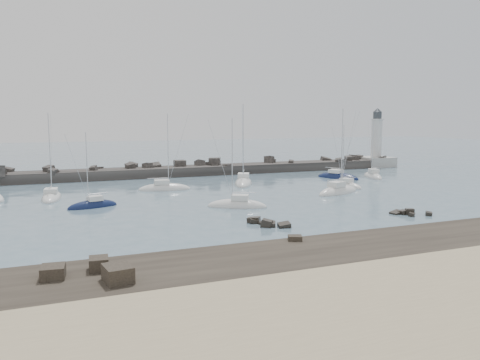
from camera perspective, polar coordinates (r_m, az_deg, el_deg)
name	(u,v)px	position (r m, az deg, el deg)	size (l,w,h in m)	color
ground	(266,207)	(59.84, 3.17, -3.37)	(400.00, 400.00, 0.00)	slate
sand_strip	(477,293)	(34.69, 26.91, -12.15)	(140.00, 14.00, 1.00)	tan
rock_shelf	(374,253)	(41.30, 15.98, -8.52)	(140.00, 12.00, 1.81)	black
rock_cluster_near	(266,224)	(49.96, 3.19, -5.40)	(3.65, 4.99, 1.37)	black
rock_cluster_far	(405,214)	(58.79, 19.51, -3.90)	(4.13, 3.43, 1.33)	black
breakwater	(144,175)	(93.31, -11.64, 0.57)	(115.00, 7.79, 5.02)	#2C2927
lighthouse	(376,154)	(116.52, 16.24, 3.11)	(7.00, 7.00, 14.60)	#A0A09B
sailboat_2	(93,206)	(62.80, -17.51, -3.06)	(6.77, 3.68, 10.41)	#0F193F
sailboat_3	(52,198)	(71.38, -21.98, -2.04)	(3.48, 8.51, 13.06)	silver
sailboat_4	(164,189)	(75.59, -9.19, -1.10)	(8.59, 3.93, 13.13)	silver
sailboat_5	(237,206)	(59.96, -0.35, -3.19)	(7.87, 5.81, 12.28)	silver
sailboat_6	(243,183)	(81.15, 0.41, -0.41)	(6.63, 9.72, 14.92)	silver
sailboat_7	(338,192)	(72.68, 11.85, -1.48)	(9.11, 5.59, 13.93)	silver
sailboat_8	(338,177)	(91.61, 11.82, 0.31)	(6.15, 9.13, 13.87)	#0F193F
sailboat_9	(345,186)	(79.90, 12.67, -0.73)	(3.64, 7.25, 11.13)	silver
sailboat_11	(373,177)	(93.80, 15.88, 0.36)	(4.36, 7.78, 12.05)	silver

